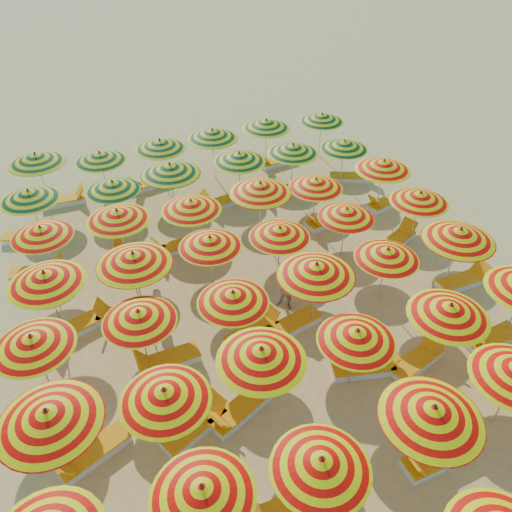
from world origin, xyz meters
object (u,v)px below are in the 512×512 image
Objects in this scene: umbrella_18 at (32,341)px; umbrella_42 at (36,158)px; umbrella_46 at (266,124)px; umbrella_33 at (260,188)px; umbrella_40 at (293,149)px; beachgoer_a at (158,307)px; umbrella_45 at (212,134)px; lounger_18 at (124,316)px; umbrella_15 at (357,335)px; lounger_19 at (397,240)px; umbrella_34 at (316,183)px; umbrella_13 at (165,395)px; lounger_27 at (227,200)px; umbrella_39 at (239,157)px; lounger_5 at (436,458)px; lounger_29 at (351,177)px; lounger_20 at (38,272)px; lounger_11 at (417,360)px; umbrella_19 at (139,316)px; lounger_33 at (277,162)px; umbrella_9 at (433,413)px; umbrella_12 at (48,417)px; umbrella_38 at (170,169)px; umbrella_29 at (420,197)px; lounger_22 at (177,247)px; umbrella_16 at (450,310)px; lounger_15 at (293,324)px; umbrella_14 at (261,354)px; umbrella_22 at (387,254)px; umbrella_28 at (346,213)px; lounger_9 at (239,411)px; umbrella_8 at (321,464)px; umbrella_27 at (280,232)px; lounger_25 at (28,238)px; umbrella_20 at (233,297)px; lounger_4 at (286,512)px; lounger_16 at (463,281)px; umbrella_37 at (113,186)px; lounger_14 at (253,332)px; umbrella_32 at (191,205)px; lounger_24 at (386,203)px; umbrella_31 at (117,215)px; beachgoer_b at (286,291)px; umbrella_43 at (100,157)px; lounger_32 at (150,184)px; lounger_8 at (195,426)px; umbrella_21 at (316,270)px; lounger_31 at (120,190)px; umbrella_44 at (160,144)px; umbrella_25 at (134,259)px; lounger_7 at (92,454)px; umbrella_41 at (344,145)px; umbrella_47 at (322,118)px; lounger_26 at (189,208)px.

umbrella_42 is (0.39, 9.71, 0.16)m from umbrella_18.
umbrella_33 is at bearing -113.77° from umbrella_46.
beachgoer_a is (-6.86, -5.79, -1.24)m from umbrella_40.
umbrella_45 is 1.46× the size of lounger_18.
umbrella_15 reaches higher than lounger_19.
umbrella_33 is 8.88m from umbrella_42.
umbrella_42 reaches higher than umbrella_34.
umbrella_13 is 1.37× the size of lounger_27.
umbrella_39 is at bearing -170.96° from beachgoer_a.
lounger_29 is at bearing -113.81° from lounger_5.
lounger_11 is at bearing -32.29° from lounger_20.
lounger_33 is (7.84, 9.53, -1.66)m from umbrella_19.
umbrella_12 reaches higher than umbrella_9.
umbrella_38 is 1.59× the size of lounger_11.
beachgoer_a is at bearing -174.66° from umbrella_29.
lounger_22 is (-3.08, 0.25, -1.91)m from umbrella_33.
umbrella_16 is 4.42m from lounger_15.
umbrella_14 is at bearing 142.11° from lounger_18.
umbrella_22 is 7.79m from lounger_27.
lounger_20 is (-10.03, 2.63, -1.63)m from umbrella_28.
lounger_9 is (-5.61, 0.30, -1.81)m from umbrella_16.
umbrella_8 is 0.91× the size of umbrella_27.
lounger_25 is 1.00× the size of lounger_29.
umbrella_42 is at bearing 115.11° from umbrella_20.
lounger_16 is (8.37, 4.77, 0.00)m from lounger_4.
umbrella_37 is at bearing 115.47° from umbrella_15.
lounger_16 is at bearing -36.25° from umbrella_37.
umbrella_29 is (12.62, 2.25, 0.02)m from umbrella_18.
lounger_14 is at bearing 111.84° from umbrella_9.
umbrella_28 reaches higher than lounger_29.
lounger_24 is (7.99, 0.13, -1.76)m from umbrella_32.
lounger_33 is at bearing 80.25° from lounger_19.
umbrella_31 is 2.55m from lounger_22.
umbrella_31 reaches higher than beachgoer_b.
umbrella_43 is 1.32× the size of lounger_24.
umbrella_40 is at bearing -159.46° from lounger_29.
umbrella_33 reaches higher than lounger_11.
lounger_16 is at bearing 117.25° from lounger_32.
lounger_22 is at bearing -49.94° from umbrella_42.
lounger_18 is (-1.01, 4.42, 0.00)m from lounger_8.
umbrella_21 is 1.64× the size of lounger_31.
umbrella_39 is 0.85× the size of umbrella_44.
umbrella_25 reaches higher than umbrella_39.
lounger_7 is at bearing -172.83° from lounger_16.
umbrella_41 is (4.92, 4.79, -0.01)m from umbrella_27.
umbrella_47 reaches higher than umbrella_18.
lounger_25 is at bearing 171.74° from lounger_26.
umbrella_44 is at bearing -173.95° from lounger_29.
umbrella_9 reaches higher than lounger_9.
lounger_16 is at bearing 73.09° from lounger_24.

